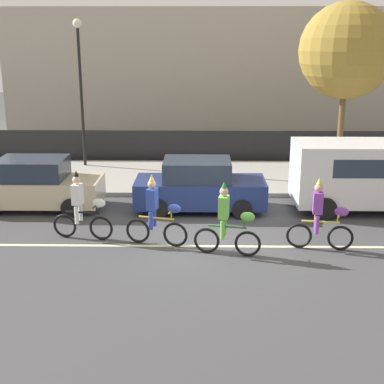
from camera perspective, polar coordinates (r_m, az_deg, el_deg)
ground_plane at (r=14.67m, az=1.32°, el=-5.07°), size 80.00×80.00×0.00m
road_centre_line at (r=14.20m, az=1.34°, el=-5.79°), size 36.00×0.14×0.01m
sidewalk_curb at (r=20.84m, az=1.22°, el=1.63°), size 60.00×5.00×0.15m
fence_line at (r=23.53m, az=1.20°, el=4.89°), size 40.00×0.08×1.40m
building_backdrop at (r=31.96m, az=7.99°, el=12.60°), size 28.00×8.00×6.77m
parade_cyclist_zebra at (r=14.76m, az=-11.63°, el=-1.82°), size 1.71×0.53×1.92m
parade_cyclist_cobalt at (r=14.05m, az=-3.80°, el=-2.43°), size 1.68×0.60×1.92m
parade_cyclist_lime at (r=13.42m, az=3.86°, el=-3.35°), size 1.70×0.54×1.92m
parade_cyclist_purple at (r=14.14m, az=13.64°, el=-2.76°), size 1.71×0.52×1.92m
parked_van_white at (r=17.75m, az=19.11°, el=2.13°), size 5.00×2.22×2.18m
parked_car_beige at (r=17.75m, az=-16.32°, el=0.71°), size 4.10×1.92×1.64m
parked_car_navy at (r=16.90m, az=0.79°, el=0.61°), size 4.10×1.92×1.64m
street_lamp_post at (r=22.34m, az=-11.86°, el=12.46°), size 0.36×0.36×5.86m
street_tree_near_lamp at (r=22.14m, az=16.17°, el=14.25°), size 3.70×3.70×6.51m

